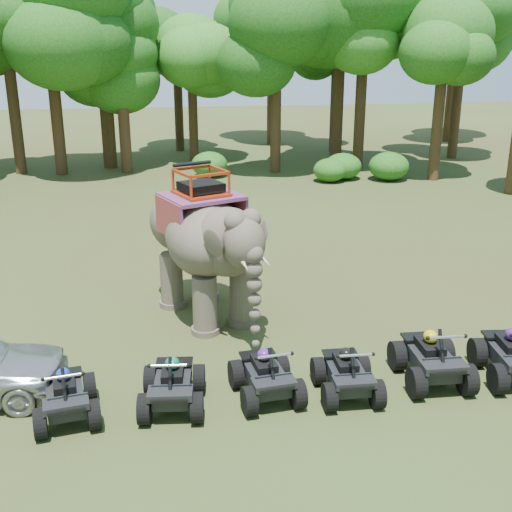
# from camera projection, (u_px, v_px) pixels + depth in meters

# --- Properties ---
(ground) EXTENTS (110.00, 110.00, 0.00)m
(ground) POSITION_uv_depth(u_px,v_px,m) (264.00, 352.00, 14.54)
(ground) COLOR #47381E
(ground) RESTS_ON ground
(elephant) EXTENTS (3.60, 5.00, 3.85)m
(elephant) POSITION_uv_depth(u_px,v_px,m) (204.00, 243.00, 15.90)
(elephant) COLOR brown
(elephant) RESTS_ON ground
(atv_0) EXTENTS (1.40, 1.76, 1.18)m
(atv_0) POSITION_uv_depth(u_px,v_px,m) (65.00, 390.00, 11.85)
(atv_0) COLOR black
(atv_0) RESTS_ON ground
(atv_1) EXTENTS (1.36, 1.76, 1.22)m
(atv_1) POSITION_uv_depth(u_px,v_px,m) (172.00, 379.00, 12.20)
(atv_1) COLOR black
(atv_1) RESTS_ON ground
(atv_2) EXTENTS (1.37, 1.76, 1.21)m
(atv_2) POSITION_uv_depth(u_px,v_px,m) (266.00, 369.00, 12.55)
(atv_2) COLOR black
(atv_2) RESTS_ON ground
(atv_3) EXTENTS (1.21, 1.62, 1.18)m
(atv_3) POSITION_uv_depth(u_px,v_px,m) (347.00, 368.00, 12.63)
(atv_3) COLOR black
(atv_3) RESTS_ON ground
(atv_4) EXTENTS (1.36, 1.83, 1.33)m
(atv_4) POSITION_uv_depth(u_px,v_px,m) (432.00, 352.00, 13.11)
(atv_4) COLOR black
(atv_4) RESTS_ON ground
(tree_0) EXTENTS (5.11, 5.11, 7.29)m
(tree_0) POSITION_uv_depth(u_px,v_px,m) (192.00, 96.00, 36.17)
(tree_0) COLOR #195114
(tree_0) RESTS_ON ground
(tree_1) EXTENTS (6.03, 6.03, 8.61)m
(tree_1) POSITION_uv_depth(u_px,v_px,m) (276.00, 89.00, 32.67)
(tree_1) COLOR #195114
(tree_1) RESTS_ON ground
(tree_2) EXTENTS (6.50, 6.50, 9.28)m
(tree_2) POSITION_uv_depth(u_px,v_px,m) (362.00, 80.00, 33.92)
(tree_2) COLOR #195114
(tree_2) RESTS_ON ground
(tree_3) EXTENTS (5.59, 5.59, 7.98)m
(tree_3) POSITION_uv_depth(u_px,v_px,m) (440.00, 98.00, 30.94)
(tree_3) COLOR #195114
(tree_3) RESTS_ON ground
(tree_27) EXTENTS (6.26, 6.26, 8.94)m
(tree_27) POSITION_uv_depth(u_px,v_px,m) (11.00, 86.00, 32.27)
(tree_27) COLOR #195114
(tree_27) RESTS_ON ground
(tree_28) EXTENTS (5.03, 5.03, 7.19)m
(tree_28) POSITION_uv_depth(u_px,v_px,m) (108.00, 101.00, 34.05)
(tree_28) COLOR #195114
(tree_28) RESTS_ON ground
(tree_29) EXTENTS (7.07, 7.07, 10.09)m
(tree_29) POSITION_uv_depth(u_px,v_px,m) (53.00, 74.00, 31.93)
(tree_29) COLOR #195114
(tree_29) RESTS_ON ground
(tree_30) EXTENTS (6.82, 6.82, 9.74)m
(tree_30) POSITION_uv_depth(u_px,v_px,m) (453.00, 68.00, 42.63)
(tree_30) COLOR #195114
(tree_30) RESTS_ON ground
(tree_32) EXTENTS (7.45, 7.45, 10.65)m
(tree_32) POSITION_uv_depth(u_px,v_px,m) (272.00, 61.00, 41.43)
(tree_32) COLOR #195114
(tree_32) RESTS_ON ground
(tree_35) EXTENTS (5.84, 5.84, 8.34)m
(tree_35) POSITION_uv_depth(u_px,v_px,m) (336.00, 83.00, 38.86)
(tree_35) COLOR #195114
(tree_35) RESTS_ON ground
(tree_36) EXTENTS (6.74, 6.74, 9.63)m
(tree_36) POSITION_uv_depth(u_px,v_px,m) (121.00, 78.00, 32.44)
(tree_36) COLOR #195114
(tree_36) RESTS_ON ground
(tree_38) EXTENTS (5.33, 5.33, 7.62)m
(tree_38) POSITION_uv_depth(u_px,v_px,m) (178.00, 89.00, 39.26)
(tree_38) COLOR #195114
(tree_38) RESTS_ON ground
(tree_39) EXTENTS (7.69, 7.69, 10.99)m
(tree_39) POSITION_uv_depth(u_px,v_px,m) (339.00, 62.00, 34.57)
(tree_39) COLOR #195114
(tree_39) RESTS_ON ground
(tree_40) EXTENTS (6.13, 6.13, 8.76)m
(tree_40) POSITION_uv_depth(u_px,v_px,m) (459.00, 82.00, 36.69)
(tree_40) COLOR #195114
(tree_40) RESTS_ON ground
(tree_41) EXTENTS (6.94, 6.94, 9.92)m
(tree_41) POSITION_uv_depth(u_px,v_px,m) (103.00, 74.00, 33.69)
(tree_41) COLOR #195114
(tree_41) RESTS_ON ground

